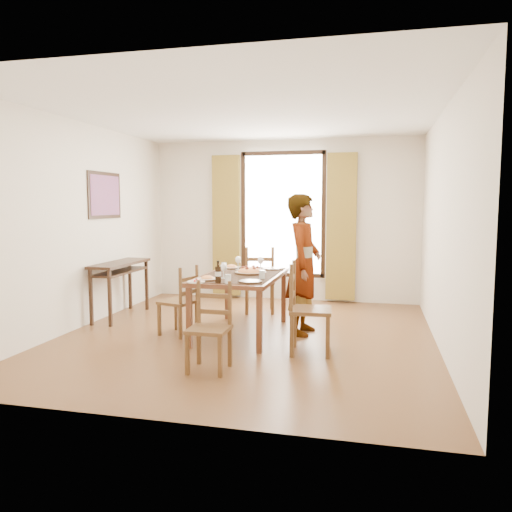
% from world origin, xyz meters
% --- Properties ---
extents(ground, '(5.00, 5.00, 0.00)m').
position_xyz_m(ground, '(0.00, 0.00, 0.00)').
color(ground, '#58321B').
rests_on(ground, ground).
extents(room_shell, '(4.60, 5.10, 2.74)m').
position_xyz_m(room_shell, '(-0.00, 0.13, 1.54)').
color(room_shell, beige).
rests_on(room_shell, ground).
extents(console_table, '(0.38, 1.20, 0.80)m').
position_xyz_m(console_table, '(-2.03, 0.60, 0.68)').
color(console_table, black).
rests_on(console_table, ground).
extents(dining_table, '(0.93, 1.62, 0.76)m').
position_xyz_m(dining_table, '(-0.09, 0.10, 0.69)').
color(dining_table, brown).
rests_on(dining_table, ground).
extents(chair_west, '(0.48, 0.48, 0.87)m').
position_xyz_m(chair_west, '(-0.82, -0.13, 0.41)').
color(chair_west, brown).
rests_on(chair_west, ground).
extents(chair_north, '(0.53, 0.53, 1.00)m').
position_xyz_m(chair_north, '(-0.15, 1.36, 0.47)').
color(chair_north, brown).
rests_on(chair_north, ground).
extents(chair_south, '(0.38, 0.38, 0.87)m').
position_xyz_m(chair_south, '(-0.04, -1.29, 0.40)').
color(chair_south, brown).
rests_on(chair_south, ground).
extents(chair_east, '(0.48, 0.48, 1.00)m').
position_xyz_m(chair_east, '(0.82, -0.51, 0.47)').
color(chair_east, brown).
rests_on(chair_east, ground).
extents(man, '(0.70, 0.51, 1.75)m').
position_xyz_m(man, '(0.66, 0.30, 0.88)').
color(man, '#95999D').
rests_on(man, ground).
extents(plate_sw, '(0.27, 0.27, 0.05)m').
position_xyz_m(plate_sw, '(-0.35, -0.44, 0.78)').
color(plate_sw, silver).
rests_on(plate_sw, dining_table).
extents(plate_se, '(0.27, 0.27, 0.05)m').
position_xyz_m(plate_se, '(0.17, -0.49, 0.78)').
color(plate_se, silver).
rests_on(plate_se, dining_table).
extents(plate_nw, '(0.27, 0.27, 0.05)m').
position_xyz_m(plate_nw, '(-0.37, 0.62, 0.78)').
color(plate_nw, silver).
rests_on(plate_nw, dining_table).
extents(plate_ne, '(0.27, 0.27, 0.05)m').
position_xyz_m(plate_ne, '(0.19, 0.65, 0.78)').
color(plate_ne, silver).
rests_on(plate_ne, dining_table).
extents(pasta_platter, '(0.40, 0.40, 0.10)m').
position_xyz_m(pasta_platter, '(0.00, 0.18, 0.81)').
color(pasta_platter, red).
rests_on(pasta_platter, dining_table).
extents(caprese_plate, '(0.20, 0.20, 0.04)m').
position_xyz_m(caprese_plate, '(-0.41, -0.65, 0.78)').
color(caprese_plate, silver).
rests_on(caprese_plate, dining_table).
extents(wine_glass_a, '(0.08, 0.08, 0.18)m').
position_xyz_m(wine_glass_a, '(-0.20, -0.29, 0.85)').
color(wine_glass_a, white).
rests_on(wine_glass_a, dining_table).
extents(wine_glass_b, '(0.08, 0.08, 0.18)m').
position_xyz_m(wine_glass_b, '(0.06, 0.50, 0.85)').
color(wine_glass_b, white).
rests_on(wine_glass_b, dining_table).
extents(wine_glass_c, '(0.08, 0.08, 0.18)m').
position_xyz_m(wine_glass_c, '(-0.24, 0.50, 0.85)').
color(wine_glass_c, white).
rests_on(wine_glass_c, dining_table).
extents(tumbler_a, '(0.07, 0.07, 0.10)m').
position_xyz_m(tumbler_a, '(0.24, -0.21, 0.81)').
color(tumbler_a, silver).
rests_on(tumbler_a, dining_table).
extents(tumbler_b, '(0.07, 0.07, 0.10)m').
position_xyz_m(tumbler_b, '(-0.42, 0.43, 0.81)').
color(tumbler_b, silver).
rests_on(tumbler_b, dining_table).
extents(tumbler_c, '(0.07, 0.07, 0.10)m').
position_xyz_m(tumbler_c, '(-0.05, -0.63, 0.81)').
color(tumbler_c, silver).
rests_on(tumbler_c, dining_table).
extents(wine_bottle, '(0.07, 0.07, 0.25)m').
position_xyz_m(wine_bottle, '(-0.17, -0.60, 0.88)').
color(wine_bottle, black).
rests_on(wine_bottle, dining_table).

